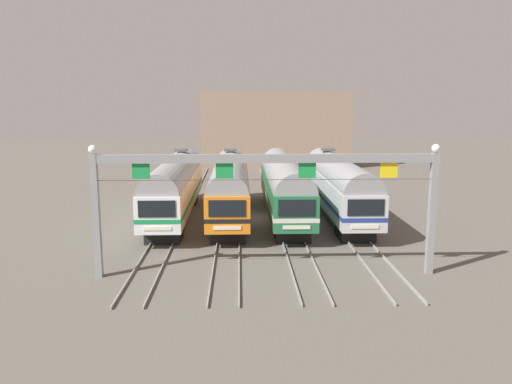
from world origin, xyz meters
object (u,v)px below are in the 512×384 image
at_px(commuter_train_silver, 338,184).
at_px(catenary_gantry, 266,180).
at_px(commuter_train_white, 175,185).
at_px(commuter_train_green, 284,184).
at_px(commuter_train_orange, 230,185).

distance_m(commuter_train_silver, catenary_gantry, 15.14).
height_order(commuter_train_white, commuter_train_green, commuter_train_white).
height_order(commuter_train_green, catenary_gantry, catenary_gantry).
height_order(commuter_train_orange, catenary_gantry, catenary_gantry).
xyz_separation_m(commuter_train_orange, catenary_gantry, (2.14, -13.50, 2.44)).
height_order(commuter_train_green, commuter_train_silver, commuter_train_silver).
bearing_deg(catenary_gantry, commuter_train_silver, 64.61).
height_order(commuter_train_white, catenary_gantry, catenary_gantry).
height_order(commuter_train_orange, commuter_train_green, commuter_train_orange).
distance_m(commuter_train_orange, catenary_gantry, 13.88).
distance_m(commuter_train_white, commuter_train_silver, 12.81).
bearing_deg(commuter_train_green, commuter_train_orange, 179.94).
xyz_separation_m(commuter_train_green, catenary_gantry, (-2.14, -13.49, 2.44)).
bearing_deg(commuter_train_orange, commuter_train_white, 180.00).
relative_size(commuter_train_green, commuter_train_silver, 1.00).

